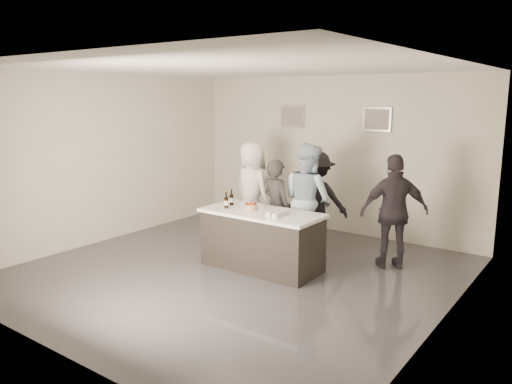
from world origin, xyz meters
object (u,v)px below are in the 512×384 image
cake (251,207)px  person_main_blue (308,200)px  person_guest_left (252,190)px  person_main_black (276,207)px  person_guest_right (394,212)px  beer_bottle_b (226,200)px  person_guest_back (317,199)px  bar_counter (262,240)px  beer_bottle_a (231,197)px

cake → person_main_blue: size_ratio=0.11×
cake → person_guest_left: 1.60m
person_main_black → person_guest_right: 1.89m
person_main_black → person_guest_left: bearing=-15.4°
beer_bottle_b → person_main_black: bearing=67.5°
person_main_black → person_guest_right: (1.82, 0.50, 0.08)m
person_main_black → beer_bottle_b: bearing=83.6°
beer_bottle_b → person_guest_back: (0.65, 1.70, -0.19)m
bar_counter → person_guest_right: bearing=37.1°
bar_counter → person_main_black: person_main_black is taller
beer_bottle_b → person_guest_right: 2.58m
person_main_black → person_guest_right: person_guest_right is taller
beer_bottle_a → person_main_blue: person_main_blue is taller
bar_counter → beer_bottle_b: (-0.57, -0.15, 0.58)m
cake → beer_bottle_a: size_ratio=0.77×
person_guest_left → person_guest_back: bearing=-148.5°
cake → beer_bottle_b: beer_bottle_b is taller
bar_counter → beer_bottle_a: bearing=173.9°
person_guest_left → beer_bottle_a: bearing=131.0°
cake → person_main_black: (-0.02, 0.73, -0.14)m
bar_counter → person_main_blue: (0.23, 0.99, 0.49)m
person_guest_left → person_guest_back: size_ratio=1.07×
cake → person_main_blue: bearing=66.9°
beer_bottle_a → person_guest_back: (0.72, 1.48, -0.19)m
beer_bottle_b → person_guest_left: person_guest_left is taller
person_main_black → person_guest_back: person_guest_back is taller
person_main_black → person_main_blue: person_main_blue is taller
beer_bottle_a → person_guest_right: size_ratio=0.15×
cake → person_guest_right: (1.81, 1.23, -0.05)m
bar_counter → cake: bearing=-176.7°
person_guest_right → person_guest_left: bearing=-38.5°
bar_counter → person_main_blue: 1.13m
person_main_black → person_guest_back: bearing=-93.1°
bar_counter → person_guest_back: person_guest_back is taller
bar_counter → person_guest_back: (0.08, 1.55, 0.39)m
bar_counter → person_main_black: (-0.21, 0.72, 0.35)m
beer_bottle_b → person_main_blue: bearing=54.9°
cake → beer_bottle_b: 0.41m
person_main_black → person_guest_left: size_ratio=0.89×
beer_bottle_a → bar_counter: bearing=-6.1°
person_guest_left → bar_counter: bearing=150.4°
cake → beer_bottle_a: 0.46m
beer_bottle_a → person_main_black: bearing=56.4°
person_main_blue → beer_bottle_b: bearing=77.2°
cake → person_guest_left: size_ratio=0.11×
beer_bottle_a → beer_bottle_b: (0.07, -0.22, 0.00)m
beer_bottle_b → person_guest_left: 1.54m
cake → beer_bottle_a: beer_bottle_a is taller
bar_counter → person_main_black: bearing=106.4°
beer_bottle_a → person_guest_back: 1.66m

